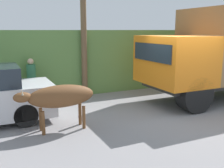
% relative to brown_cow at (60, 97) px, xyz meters
% --- Properties ---
extents(ground_plane, '(60.00, 60.00, 0.00)m').
position_rel_brown_cow_xyz_m(ground_plane, '(3.91, -0.24, -0.92)').
color(ground_plane, gray).
extents(hillside_embankment, '(32.00, 6.39, 2.65)m').
position_rel_brown_cow_xyz_m(hillside_embankment, '(3.91, 6.58, 0.41)').
color(hillside_embankment, '#608C47').
rests_on(hillside_embankment, ground_plane).
extents(brown_cow, '(2.10, 0.60, 1.23)m').
position_rel_brown_cow_xyz_m(brown_cow, '(0.00, 0.00, 0.00)').
color(brown_cow, brown).
rests_on(brown_cow, ground_plane).
extents(pedestrian_on_hill, '(0.40, 0.40, 1.65)m').
position_rel_brown_cow_xyz_m(pedestrian_on_hill, '(-0.28, 3.09, -0.01)').
color(pedestrian_on_hill, '#38332D').
rests_on(pedestrian_on_hill, ground_plane).
extents(utility_pole, '(0.90, 0.23, 6.49)m').
position_rel_brown_cow_xyz_m(utility_pole, '(1.80, 3.21, 2.44)').
color(utility_pole, brown).
rests_on(utility_pole, ground_plane).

